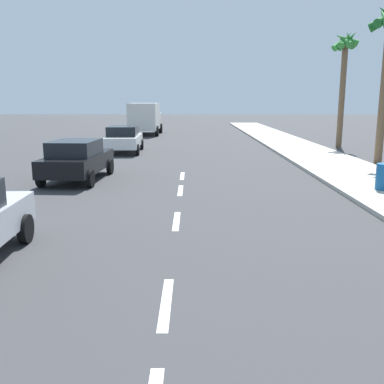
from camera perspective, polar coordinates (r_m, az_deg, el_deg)
ground_plane at (r=16.46m, az=-1.27°, el=1.16°), size 160.00×160.00×0.00m
sidewalk_strip at (r=19.61m, az=20.29°, el=2.37°), size 3.60×80.00×0.14m
lane_stripe_3 at (r=6.97m, az=-3.29°, el=-14.24°), size 0.16×1.80×0.01m
lane_stripe_4 at (r=11.34m, az=-1.91°, el=-3.79°), size 0.16×1.80×0.01m
lane_stripe_5 at (r=15.14m, az=-1.39°, el=0.22°), size 0.16×1.80×0.01m
lane_stripe_6 at (r=18.02m, az=-1.15°, el=2.11°), size 0.16×1.80×0.01m
parked_car_black at (r=17.51m, az=-14.65°, el=4.21°), size 2.19×4.41×1.57m
parked_car_white at (r=26.44m, az=-8.80°, el=6.95°), size 2.19×4.56×1.57m
delivery_truck at (r=39.85m, az=-6.01°, el=9.61°), size 2.75×6.27×2.80m
palm_tree_distant at (r=30.54m, az=19.47°, el=16.26°), size 1.76×1.76×7.52m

